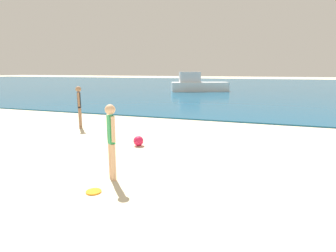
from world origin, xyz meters
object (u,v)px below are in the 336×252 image
(person_standing, at_px, (111,138))
(person_distant, at_px, (79,105))
(boat_near, at_px, (197,85))
(beach_ball, at_px, (138,141))
(frisbee, at_px, (94,192))

(person_standing, bearing_deg, person_distant, 174.00)
(person_distant, xyz_separation_m, boat_near, (0.26, 19.12, -0.18))
(person_standing, bearing_deg, beach_ball, 144.21)
(frisbee, bearing_deg, boat_near, 98.39)
(person_distant, xyz_separation_m, beach_ball, (3.22, -1.61, -0.77))
(person_standing, distance_m, frisbee, 1.10)
(frisbee, distance_m, person_distant, 6.16)
(person_standing, height_order, beach_ball, person_standing)
(person_distant, distance_m, boat_near, 19.13)
(person_standing, relative_size, frisbee, 5.53)
(beach_ball, bearing_deg, person_distant, 153.43)
(person_standing, height_order, frisbee, person_standing)
(person_distant, bearing_deg, frisbee, 6.91)
(person_distant, relative_size, beach_ball, 5.40)
(person_standing, xyz_separation_m, beach_ball, (-0.58, 2.49, -0.74))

